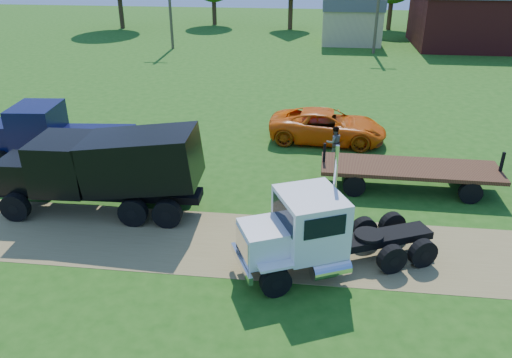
# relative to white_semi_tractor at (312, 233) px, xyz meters

# --- Properties ---
(ground) EXTENTS (140.00, 140.00, 0.00)m
(ground) POSITION_rel_white_semi_tractor_xyz_m (-0.72, 1.24, -1.40)
(ground) COLOR #1E5111
(ground) RESTS_ON ground
(dirt_track) EXTENTS (120.00, 4.20, 0.01)m
(dirt_track) POSITION_rel_white_semi_tractor_xyz_m (-0.72, 1.24, -1.39)
(dirt_track) COLOR olive
(dirt_track) RESTS_ON ground
(white_semi_tractor) EXTENTS (6.82, 4.63, 4.10)m
(white_semi_tractor) POSITION_rel_white_semi_tractor_xyz_m (0.00, 0.00, 0.00)
(white_semi_tractor) COLOR black
(white_semi_tractor) RESTS_ON ground
(black_dump_truck) EXTENTS (8.13, 2.73, 3.50)m
(black_dump_truck) POSITION_rel_white_semi_tractor_xyz_m (-8.03, 3.05, 0.53)
(black_dump_truck) COLOR black
(black_dump_truck) RESTS_ON ground
(navy_truck) EXTENTS (7.03, 2.98, 2.99)m
(navy_truck) POSITION_rel_white_semi_tractor_xyz_m (-12.36, 7.09, 0.13)
(navy_truck) COLOR maroon
(navy_truck) RESTS_ON ground
(orange_pickup) EXTENTS (6.40, 3.31, 1.72)m
(orange_pickup) POSITION_rel_white_semi_tractor_xyz_m (0.63, 11.91, -0.54)
(orange_pickup) COLOR orange
(orange_pickup) RESTS_ON ground
(flatbed_trailer) EXTENTS (7.60, 2.38, 1.94)m
(flatbed_trailer) POSITION_rel_white_semi_tractor_xyz_m (4.09, 6.49, -0.57)
(flatbed_trailer) COLOR #3A1B12
(flatbed_trailer) RESTS_ON ground
(spectator_b) EXTENTS (0.98, 0.88, 1.65)m
(spectator_b) POSITION_rel_white_semi_tractor_xyz_m (0.93, 9.63, -0.57)
(spectator_b) COLOR #999999
(spectator_b) RESTS_ON ground
(brick_building) EXTENTS (15.40, 10.40, 5.30)m
(brick_building) POSITION_rel_white_semi_tractor_xyz_m (17.28, 41.24, 1.26)
(brick_building) COLOR maroon
(brick_building) RESTS_ON ground
(tan_shed) EXTENTS (6.20, 5.40, 4.70)m
(tan_shed) POSITION_rel_white_semi_tractor_xyz_m (3.28, 41.24, 1.02)
(tan_shed) COLOR tan
(tan_shed) RESTS_ON ground
(utility_poles) EXTENTS (42.20, 0.28, 9.00)m
(utility_poles) POSITION_rel_white_semi_tractor_xyz_m (5.28, 36.24, 3.31)
(utility_poles) COLOR brown
(utility_poles) RESTS_ON ground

